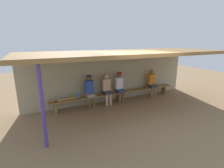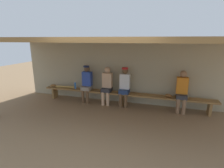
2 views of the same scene
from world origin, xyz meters
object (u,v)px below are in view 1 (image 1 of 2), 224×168
Objects in this scene: player_rightmost at (90,90)px; water_bottle_orange at (79,95)px; support_post at (42,108)px; baseball_glove_dark_brown at (54,101)px; player_shirtless_tan at (107,88)px; player_near_post at (152,82)px; bench at (118,94)px; baseball_bat at (68,99)px; baseball_glove_worn at (145,87)px; player_in_white at (120,86)px.

player_rightmost reaches higher than water_bottle_orange.
water_bottle_orange is at bearing 54.73° from support_post.
baseball_glove_dark_brown is at bearing -179.68° from water_bottle_orange.
player_shirtless_tan is 2.23m from baseball_glove_dark_brown.
player_near_post is at bearing -0.01° from player_rightmost.
support_post reaches higher than bench.
baseball_glove_dark_brown is 0.53m from baseball_bat.
support_post is 1.64× the size of player_rightmost.
support_post is at bearing -157.99° from player_near_post.
support_post reaches higher than baseball_glove_worn.
baseball_bat is at bearing 136.17° from baseball_glove_dark_brown.
baseball_glove_dark_brown is (-1.44, -0.02, -0.24)m from player_rightmost.
player_in_white reaches higher than player_near_post.
player_in_white reaches higher than water_bottle_orange.
support_post is 5.62m from player_near_post.
support_post is 2.42m from baseball_bat.
support_post reaches higher than player_in_white.
bench is at bearing -176.95° from player_in_white.
baseball_bat is (-0.44, 0.02, -0.09)m from water_bottle_orange.
player_rightmost is at bearing 179.99° from player_near_post.
bench is 2.26m from baseball_bat.
player_near_post is 5.56× the size of baseball_glove_worn.
player_near_post reaches higher than baseball_bat.
player_near_post reaches higher than bench.
player_in_white is 5.60× the size of baseball_glove_dark_brown.
player_rightmost reaches higher than player_near_post.
baseball_glove_worn is at bearing 0.07° from player_rightmost.
support_post is 1.64× the size of player_in_white.
player_shirtless_tan is at bearing 134.56° from baseball_glove_dark_brown.
bench is at bearing -0.15° from player_rightmost.
support_post is 9.17× the size of baseball_glove_worn.
bench is 4.46× the size of player_rightmost.
baseball_bat is (-2.26, -0.00, 0.11)m from bench.
player_rightmost is 0.50m from water_bottle_orange.
support_post reaches higher than water_bottle_orange.
player_shirtless_tan is at bearing 179.69° from bench.
water_bottle_orange is 1.11× the size of baseball_glove_worn.
water_bottle_orange is (-1.89, -0.02, -0.16)m from player_in_white.
baseball_glove_worn is at bearing 134.32° from baseball_glove_dark_brown.
player_shirtless_tan is at bearing -7.16° from baseball_bat.
player_in_white is 1.89m from water_bottle_orange.
player_shirtless_tan is at bearing 180.00° from player_near_post.
player_shirtless_tan is 0.99× the size of player_rightmost.
player_shirtless_tan is at bearing 43.91° from baseball_glove_worn.
player_in_white reaches higher than baseball_glove_worn.
player_in_white is (0.64, 0.00, 0.02)m from player_shirtless_tan.
player_in_white is 5.05× the size of water_bottle_orange.
water_bottle_orange is at bearing 134.28° from baseball_glove_dark_brown.
bench is 4.49× the size of player_shirtless_tan.
baseball_glove_worn is at bearing 0.38° from water_bottle_orange.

